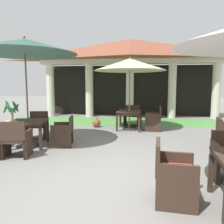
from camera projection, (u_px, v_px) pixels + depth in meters
name	position (u px, v px, depth m)	size (l,w,h in m)	color
ground_plane	(114.00, 181.00, 3.90)	(60.00, 60.00, 0.00)	gray
background_pavilion	(130.00, 58.00, 11.62)	(9.94, 2.52, 4.07)	beige
lawn_strip	(128.00, 122.00, 10.33)	(11.74, 2.32, 0.01)	#519347
patio_table_near_foreground	(129.00, 113.00, 8.42)	(0.96, 0.96, 0.73)	#38281E
patio_umbrella_near_foreground	(130.00, 65.00, 8.20)	(2.69, 2.69, 2.73)	#2D2D2D
patio_chair_near_foreground_east	(154.00, 119.00, 8.26)	(0.61, 0.62, 0.92)	#38281E
patio_chair_near_foreground_north	(132.00, 116.00, 9.34)	(0.67, 0.62, 0.84)	#38281E
patio_table_mid_left	(28.00, 124.00, 6.09)	(1.07, 1.07, 0.72)	#38281E
patio_umbrella_mid_left	(25.00, 47.00, 5.84)	(2.77, 2.77, 2.97)	#2D2D2D
patio_chair_mid_left_east	(64.00, 132.00, 6.18)	(0.65, 0.68, 0.82)	#38281E
patio_chair_mid_left_south	(16.00, 140.00, 5.16)	(0.68, 0.64, 0.88)	#38281E
patio_chair_mid_left_north	(38.00, 126.00, 7.06)	(0.67, 0.62, 0.85)	#38281E
patio_chair_far_back_west	(173.00, 174.00, 3.17)	(0.62, 0.67, 0.88)	#38281E
potted_palm_left_edge	(13.00, 122.00, 8.18)	(0.58, 0.56, 1.16)	#B2AD9E
terracotta_urn	(96.00, 123.00, 8.97)	(0.34, 0.34, 0.41)	brown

